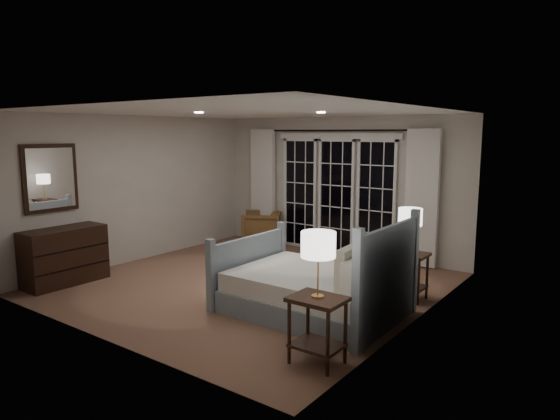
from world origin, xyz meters
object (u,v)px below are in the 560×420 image
Objects in this scene: nightstand_right at (408,269)px; armchair at (262,228)px; bed at (317,289)px; dresser at (64,256)px; nightstand_left at (317,320)px; lamp_left at (318,245)px; lamp_right at (410,217)px.

armchair is (-3.59, 1.39, -0.08)m from nightstand_right.
dresser is (-3.65, -1.15, 0.10)m from bed.
nightstand_left is at bearing -89.22° from nightstand_right.
lamp_left is (0.03, -2.32, 0.75)m from nightstand_right.
lamp_right reaches higher than bed.
bed is 3.27× the size of lamp_left.
armchair is (-2.89, 2.56, 0.03)m from bed.
dresser is at bearing -180.00° from nightstand_left.
bed reaches higher than nightstand_right.
lamp_right is (-0.00, -0.00, 0.69)m from nightstand_right.
bed is 3.27× the size of nightstand_right.
lamp_left is at bearing -89.22° from nightstand_right.
lamp_left is 0.85× the size of armchair.
nightstand_left is at bearing -26.57° from lamp_left.
lamp_left is 5.25m from armchair.
lamp_left is (0.73, -1.15, 0.86)m from bed.
nightstand_right is 1.06× the size of lamp_right.
lamp_right is 4.98m from dresser.
nightstand_left is 1.05× the size of lamp_left.
armchair is at bearing 78.41° from dresser.
lamp_left is at bearing 11.94° from armchair.
lamp_left reaches higher than bed.
bed is 1.58m from lamp_right.
nightstand_left is 0.57× the size of dresser.
lamp_right reaches higher than dresser.
lamp_right reaches higher than nightstand_right.
lamp_left is at bearing -57.59° from bed.
nightstand_right is 4.93m from dresser.
nightstand_left is at bearing -89.22° from lamp_right.
nightstand_right is 2.44m from lamp_left.
dresser reaches higher than nightstand_left.
dresser is (-4.38, -0.00, -0.02)m from nightstand_left.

